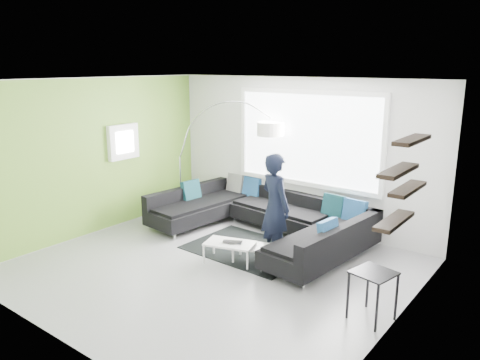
# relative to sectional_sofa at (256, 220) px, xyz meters

# --- Properties ---
(ground) EXTENTS (5.50, 5.50, 0.00)m
(ground) POSITION_rel_sectional_sofa_xyz_m (0.18, -1.40, -0.35)
(ground) COLOR gray
(ground) RESTS_ON ground
(room_shell) EXTENTS (5.54, 5.04, 2.82)m
(room_shell) POSITION_rel_sectional_sofa_xyz_m (0.21, -1.19, 1.46)
(room_shell) COLOR silver
(room_shell) RESTS_ON ground
(sectional_sofa) EXTENTS (3.86, 2.61, 0.79)m
(sectional_sofa) POSITION_rel_sectional_sofa_xyz_m (0.00, 0.00, 0.00)
(sectional_sofa) COLOR black
(sectional_sofa) RESTS_ON ground
(rug) EXTENTS (2.01, 1.49, 0.01)m
(rug) POSITION_rel_sectional_sofa_xyz_m (0.18, -0.47, -0.34)
(rug) COLOR black
(rug) RESTS_ON ground
(coffee_table) EXTENTS (1.11, 0.83, 0.32)m
(coffee_table) POSITION_rel_sectional_sofa_xyz_m (0.40, -0.94, -0.19)
(coffee_table) COLOR silver
(coffee_table) RESTS_ON ground
(arc_lamp) EXTENTS (2.39, 1.53, 2.35)m
(arc_lamp) POSITION_rel_sectional_sofa_xyz_m (-2.14, 0.31, 0.83)
(arc_lamp) COLOR white
(arc_lamp) RESTS_ON ground
(side_table) EXTENTS (0.54, 0.54, 0.62)m
(side_table) POSITION_rel_sectional_sofa_xyz_m (2.67, -1.34, -0.04)
(side_table) COLOR black
(side_table) RESTS_ON ground
(person) EXTENTS (0.91, 0.84, 1.70)m
(person) POSITION_rel_sectional_sofa_xyz_m (0.70, -0.48, 0.50)
(person) COLOR black
(person) RESTS_ON ground
(laptop) EXTENTS (0.47, 0.45, 0.02)m
(laptop) POSITION_rel_sectional_sofa_xyz_m (0.31, -1.08, -0.01)
(laptop) COLOR black
(laptop) RESTS_ON coffee_table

